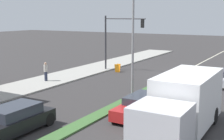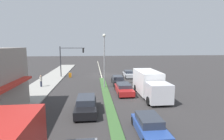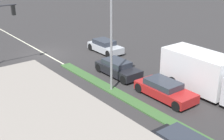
{
  "view_description": "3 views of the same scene",
  "coord_description": "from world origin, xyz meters",
  "px_view_note": "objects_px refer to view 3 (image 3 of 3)",
  "views": [
    {
      "loc": [
        -9.34,
        29.88,
        5.77
      ],
      "look_at": [
        1.81,
        10.49,
        1.82
      ],
      "focal_mm": 50.0,
      "sensor_mm": 36.0,
      "label": 1
    },
    {
      "loc": [
        1.48,
        34.77,
        5.97
      ],
      "look_at": [
        -1.33,
        8.35,
        2.16
      ],
      "focal_mm": 28.0,
      "sensor_mm": 36.0,
      "label": 2
    },
    {
      "loc": [
        12.62,
        27.23,
        9.69
      ],
      "look_at": [
        0.58,
        11.62,
        2.0
      ],
      "focal_mm": 50.0,
      "sensor_mm": 36.0,
      "label": 3
    }
  ],
  "objects_px": {
    "delivery_truck": "(208,75)",
    "sedan_silver": "(105,46)",
    "sedan_dark": "(118,68)",
    "street_lamp": "(111,26)",
    "hatchback_red": "(165,90)"
  },
  "relations": [
    {
      "from": "delivery_truck",
      "to": "sedan_silver",
      "type": "distance_m",
      "value": 12.13
    },
    {
      "from": "sedan_silver",
      "to": "street_lamp",
      "type": "bearing_deg",
      "value": 56.38
    },
    {
      "from": "street_lamp",
      "to": "sedan_dark",
      "type": "distance_m",
      "value": 5.11
    },
    {
      "from": "sedan_dark",
      "to": "hatchback_red",
      "type": "bearing_deg",
      "value": 90.0
    },
    {
      "from": "hatchback_red",
      "to": "sedan_dark",
      "type": "distance_m",
      "value": 5.19
    },
    {
      "from": "delivery_truck",
      "to": "sedan_dark",
      "type": "height_order",
      "value": "delivery_truck"
    },
    {
      "from": "delivery_truck",
      "to": "sedan_silver",
      "type": "relative_size",
      "value": 1.92
    },
    {
      "from": "street_lamp",
      "to": "hatchback_red",
      "type": "height_order",
      "value": "street_lamp"
    },
    {
      "from": "sedan_silver",
      "to": "hatchback_red",
      "type": "xyz_separation_m",
      "value": [
        2.8,
        10.71,
        -0.01
      ]
    },
    {
      "from": "street_lamp",
      "to": "hatchback_red",
      "type": "relative_size",
      "value": 1.65
    },
    {
      "from": "street_lamp",
      "to": "delivery_truck",
      "type": "relative_size",
      "value": 0.98
    },
    {
      "from": "sedan_silver",
      "to": "hatchback_red",
      "type": "relative_size",
      "value": 0.88
    },
    {
      "from": "sedan_silver",
      "to": "sedan_dark",
      "type": "bearing_deg",
      "value": 63.12
    },
    {
      "from": "hatchback_red",
      "to": "delivery_truck",
      "type": "bearing_deg",
      "value": 153.58
    },
    {
      "from": "street_lamp",
      "to": "sedan_silver",
      "type": "xyz_separation_m",
      "value": [
        -5.0,
        -7.52,
        -4.16
      ]
    }
  ]
}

